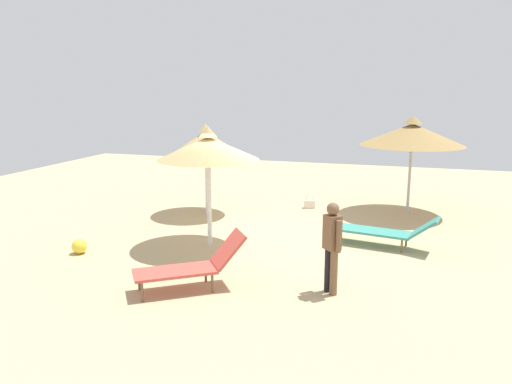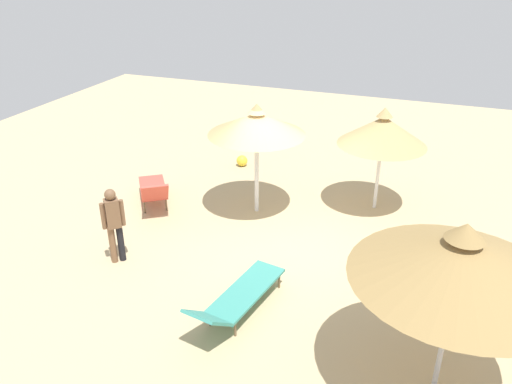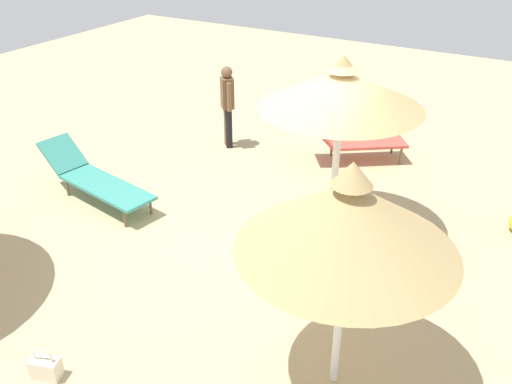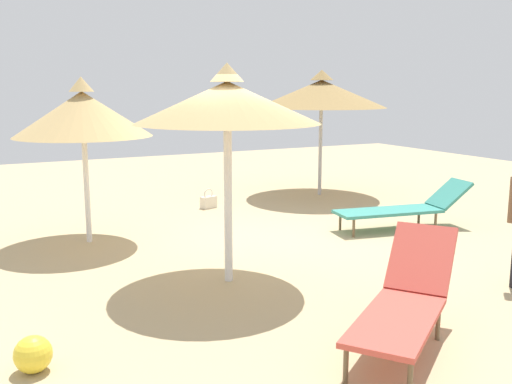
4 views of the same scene
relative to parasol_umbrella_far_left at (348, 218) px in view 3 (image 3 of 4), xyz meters
name	(u,v)px [view 3 (image 3 of 4)]	position (x,y,z in m)	size (l,w,h in m)	color
ground	(257,245)	(-1.94, 1.79, -2.01)	(24.00, 24.00, 0.10)	tan
parasol_umbrella_far_left	(348,218)	(0.00, 0.00, 0.00)	(2.03, 2.03, 2.50)	white
parasol_umbrella_near_left	(341,90)	(-1.16, 2.62, 0.21)	(2.21, 2.21, 2.63)	white
lounge_chair_edge	(350,138)	(-1.84, 5.02, -1.50)	(1.92, 1.61, 0.97)	#CC4C3F
lounge_chair_front	(94,178)	(-4.87, 1.59, -1.58)	(2.40, 0.99, 0.78)	teal
person_standing_far_right	(227,102)	(-4.15, 4.48, -1.06)	(0.34, 0.35, 1.59)	brown
handbag	(45,367)	(-2.60, -1.47, -1.83)	(0.34, 0.25, 0.39)	beige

